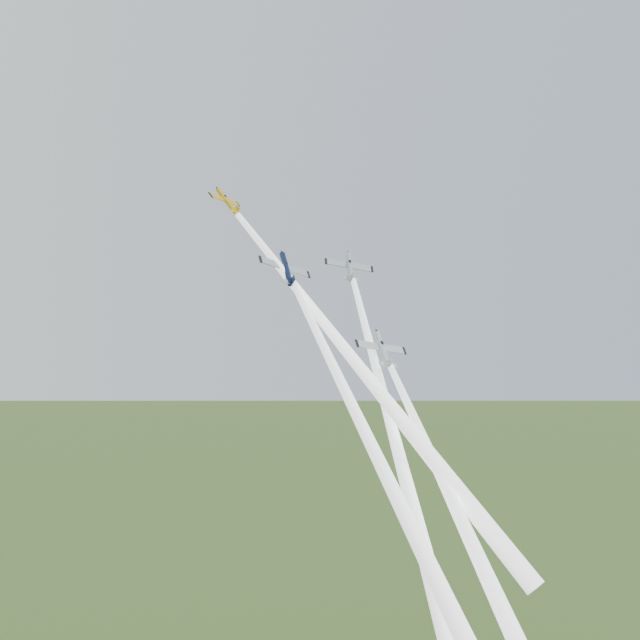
{
  "coord_description": "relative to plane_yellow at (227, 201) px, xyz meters",
  "views": [
    {
      "loc": [
        -72.62,
        -101.5,
        90.79
      ],
      "look_at": [
        0.0,
        -6.0,
        92.0
      ],
      "focal_mm": 45.0,
      "sensor_mm": 36.0,
      "label": 1
    }
  ],
  "objects": [
    {
      "name": "plane_silver_right",
      "position": [
        21.42,
        -4.16,
        -9.56
      ],
      "size": [
        11.19,
        9.31,
        8.28
      ],
      "primitive_type": null,
      "rotation": [
        0.82,
        0.15,
        -0.42
      ],
      "color": "#AEB7BD"
    },
    {
      "name": "smoke_trail_silver_low",
      "position": [
        11.22,
        -39.69,
        -45.53
      ],
      "size": [
        10.81,
        39.56,
        42.23
      ],
      "primitive_type": null,
      "rotation": [
        -0.75,
        0.0,
        -0.21
      ],
      "color": "white"
    },
    {
      "name": "plane_silver_low",
      "position": [
        15.55,
        -19.01,
        -23.01
      ],
      "size": [
        10.45,
        8.23,
        8.29
      ],
      "primitive_type": null,
      "rotation": [
        0.82,
        0.15,
        -0.21
      ],
      "color": "silver"
    },
    {
      "name": "plane_navy",
      "position": [
        4.17,
        -10.3,
        -11.03
      ],
      "size": [
        10.72,
        7.7,
        9.16
      ],
      "primitive_type": null,
      "rotation": [
        0.82,
        0.24,
        -0.1
      ],
      "color": "#0C1635"
    },
    {
      "name": "smoke_trail_yellow",
      "position": [
        8.9,
        -23.82,
        -27.11
      ],
      "size": [
        19.49,
        46.33,
        51.4
      ],
      "primitive_type": null,
      "rotation": [
        -0.75,
        0.0,
        0.36
      ],
      "color": "white"
    },
    {
      "name": "smoke_trail_silver_right",
      "position": [
        9.92,
        -29.58,
        -39.3
      ],
      "size": [
        24.46,
        49.75,
        56.66
      ],
      "primitive_type": null,
      "rotation": [
        -0.75,
        0.0,
        -0.42
      ],
      "color": "white"
    },
    {
      "name": "smoke_trail_navy",
      "position": [
        1.34,
        -37.46,
        -40.14
      ],
      "size": [
        8.1,
        52.19,
        55.39
      ],
      "primitive_type": null,
      "rotation": [
        -0.75,
        0.0,
        -0.1
      ],
      "color": "white"
    },
    {
      "name": "plane_yellow",
      "position": [
        0.0,
        0.0,
        0.0
      ],
      "size": [
        8.17,
        7.75,
        6.31
      ],
      "primitive_type": null,
      "rotation": [
        0.82,
        0.07,
        0.36
      ],
      "color": "gold"
    }
  ]
}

